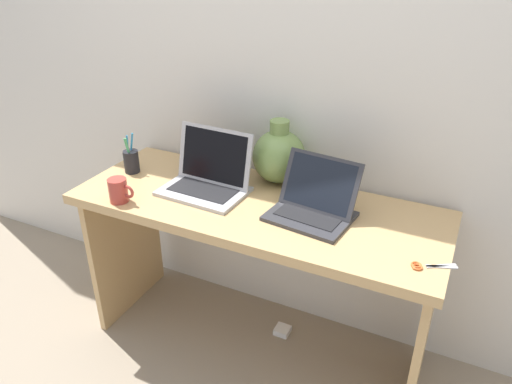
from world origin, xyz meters
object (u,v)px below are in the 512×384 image
(laptop_left, at_px, (209,174))
(coffee_mug, at_px, (119,190))
(laptop_right, at_px, (315,201))
(pen_cup, at_px, (131,161))
(scissors, at_px, (426,266))
(power_brick, at_px, (282,330))
(green_vase, at_px, (279,156))

(laptop_left, xyz_separation_m, coffee_mug, (-0.27, -0.25, -0.02))
(laptop_right, bearing_deg, laptop_left, 178.64)
(pen_cup, distance_m, scissors, 1.31)
(pen_cup, relative_size, power_brick, 2.58)
(laptop_left, height_order, green_vase, green_vase)
(laptop_right, bearing_deg, pen_cup, 179.71)
(laptop_left, xyz_separation_m, pen_cup, (-0.40, -0.01, -0.01))
(green_vase, bearing_deg, scissors, -28.52)
(laptop_left, xyz_separation_m, scissors, (0.90, -0.17, -0.06))
(green_vase, height_order, power_brick, green_vase)
(green_vase, distance_m, pen_cup, 0.66)
(pen_cup, xyz_separation_m, power_brick, (0.71, 0.10, -0.79))
(green_vase, distance_m, coffee_mug, 0.67)
(laptop_right, height_order, power_brick, laptop_right)
(laptop_right, bearing_deg, coffee_mug, -161.91)
(scissors, height_order, power_brick, scissors)
(green_vase, distance_m, power_brick, 0.87)
(laptop_right, relative_size, scissors, 2.31)
(green_vase, xyz_separation_m, coffee_mug, (-0.50, -0.45, -0.07))
(green_vase, bearing_deg, laptop_left, -139.74)
(power_brick, bearing_deg, laptop_left, -164.06)
(power_brick, bearing_deg, coffee_mug, -149.60)
(pen_cup, bearing_deg, scissors, -7.17)
(scissors, bearing_deg, laptop_left, 169.32)
(green_vase, bearing_deg, power_brick, -51.39)
(coffee_mug, distance_m, pen_cup, 0.28)
(green_vase, relative_size, power_brick, 3.91)
(power_brick, bearing_deg, pen_cup, -172.26)
(coffee_mug, xyz_separation_m, power_brick, (0.58, 0.34, -0.79))
(pen_cup, xyz_separation_m, scissors, (1.30, -0.16, -0.05))
(green_vase, bearing_deg, coffee_mug, -138.04)
(coffee_mug, xyz_separation_m, scissors, (1.17, 0.08, -0.05))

